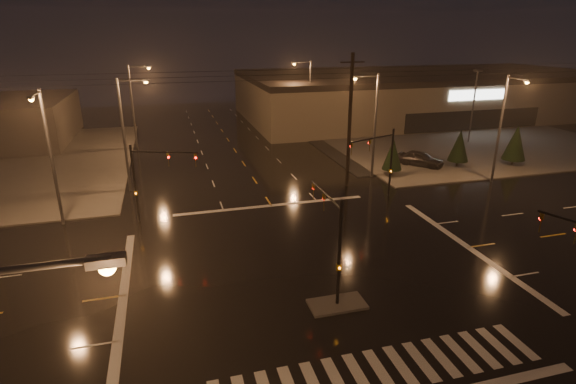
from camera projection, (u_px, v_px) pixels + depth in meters
name	position (u px, v px, depth m)	size (l,w,h in m)	color
ground	(313.00, 269.00, 27.42)	(140.00, 140.00, 0.00)	black
sidewalk_ne	(450.00, 136.00, 62.13)	(36.00, 36.00, 0.12)	#4C4944
median_island	(337.00, 304.00, 23.76)	(3.00, 1.60, 0.15)	#4C4944
crosswalk	(380.00, 370.00, 19.25)	(15.00, 2.60, 0.01)	beige
stop_bar_far	(271.00, 205.00, 37.39)	(16.00, 0.50, 0.01)	beige
parking_lot	(490.00, 137.00, 61.58)	(50.00, 24.00, 0.08)	black
retail_building	(423.00, 92.00, 76.61)	(60.20, 28.30, 7.20)	#6A624C
signal_mast_median	(333.00, 234.00, 23.36)	(0.25, 4.59, 6.00)	black
signal_mast_ne	(383.00, 156.00, 37.71)	(4.84, 1.86, 6.00)	black
signal_mast_nw	(148.00, 174.00, 32.95)	(4.84, 1.86, 6.00)	black
streetlight_1	(127.00, 128.00, 38.98)	(2.77, 0.32, 10.00)	#38383A
streetlight_2	(135.00, 101.00, 53.49)	(2.77, 0.32, 10.00)	#38383A
streetlight_3	(372.00, 119.00, 42.77)	(2.77, 0.32, 10.00)	#38383A
streetlight_4	(308.00, 93.00, 60.91)	(2.77, 0.32, 10.00)	#38383A
streetlight_5	(49.00, 150.00, 31.59)	(0.32, 2.77, 10.00)	#38383A
streetlight_6	(503.00, 123.00, 41.12)	(0.32, 2.77, 10.00)	#38383A
utility_pole_1	(350.00, 121.00, 40.05)	(2.20, 0.32, 12.00)	black
conifer_0	(393.00, 154.00, 44.33)	(1.97, 1.97, 3.77)	black
conifer_1	(459.00, 145.00, 47.21)	(2.12, 2.12, 4.01)	black
conifer_2	(516.00, 142.00, 47.64)	(2.38, 2.38, 4.42)	black
car_parked	(420.00, 159.00, 48.02)	(1.95, 4.85, 1.65)	black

